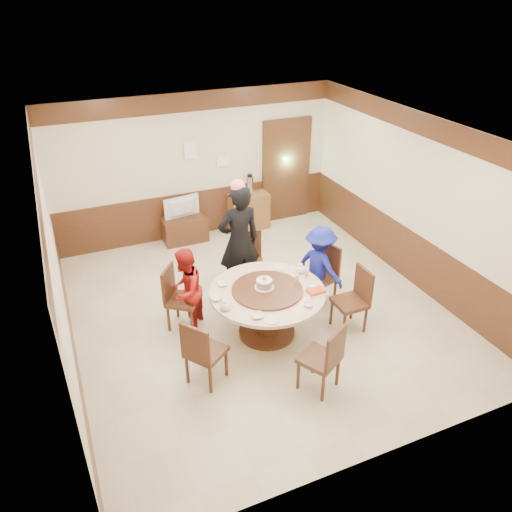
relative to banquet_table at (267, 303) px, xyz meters
name	(u,v)px	position (x,y,z in m)	size (l,w,h in m)	color
room	(259,250)	(0.13, 0.58, 0.55)	(6.00, 6.04, 2.84)	beige
banquet_table	(267,303)	(0.00, 0.00, 0.00)	(1.64, 1.64, 0.78)	#452515
chair_0	(320,285)	(1.13, 0.44, -0.23)	(0.55, 0.54, 0.97)	#452515
chair_1	(250,271)	(0.26, 1.25, -0.23)	(0.55, 0.55, 0.97)	#452515
chair_2	(182,308)	(-1.06, 0.68, -0.23)	(0.62, 0.61, 0.97)	#452515
chair_3	(205,362)	(-1.12, -0.57, -0.23)	(0.62, 0.62, 0.97)	#452515
chair_4	(320,369)	(0.16, -1.26, -0.23)	(0.60, 0.60, 0.97)	#452515
chair_5	(350,311)	(1.18, -0.35, -0.23)	(0.45, 0.44, 0.97)	#452515
person_standing	(239,242)	(0.04, 1.18, 0.41)	(0.69, 0.45, 1.89)	black
person_red	(186,290)	(-1.01, 0.61, 0.12)	(0.63, 0.49, 1.30)	#A01815
person_blue	(320,266)	(1.10, 0.45, 0.12)	(0.85, 0.49, 1.31)	#171E98
birthday_cake	(264,284)	(-0.02, 0.05, 0.31)	(0.28, 0.28, 0.19)	white
teapot_left	(225,306)	(-0.70, -0.19, 0.28)	(0.17, 0.15, 0.13)	white
teapot_right	(300,269)	(0.65, 0.25, 0.28)	(0.17, 0.15, 0.13)	white
bowl_0	(223,284)	(-0.52, 0.38, 0.23)	(0.14, 0.14, 0.04)	white
bowl_1	(308,305)	(0.35, -0.55, 0.24)	(0.13, 0.13, 0.04)	white
bowl_2	(257,316)	(-0.37, -0.51, 0.24)	(0.16, 0.16, 0.04)	white
bowl_3	(312,287)	(0.61, -0.19, 0.24)	(0.14, 0.14, 0.04)	white
bowl_4	(217,298)	(-0.72, 0.08, 0.24)	(0.17, 0.17, 0.04)	white
saucer_near	(270,320)	(-0.25, -0.65, 0.22)	(0.18, 0.18, 0.01)	white
saucer_far	(281,267)	(0.45, 0.50, 0.22)	(0.18, 0.18, 0.01)	white
shrimp_platter	(316,292)	(0.59, -0.33, 0.24)	(0.30, 0.20, 0.06)	white
bottle_0	(297,279)	(0.46, -0.01, 0.30)	(0.06, 0.06, 0.16)	silver
bottle_1	(307,274)	(0.65, 0.07, 0.30)	(0.06, 0.06, 0.16)	silver
tv_stand	(185,229)	(-0.27, 3.32, -0.28)	(0.85, 0.45, 0.50)	#452515
television	(183,208)	(-0.27, 3.32, 0.17)	(0.72, 0.09, 0.41)	gray
side_cabinet	(249,211)	(1.10, 3.35, -0.16)	(0.80, 0.40, 0.75)	brown
thermos	(250,185)	(1.13, 3.35, 0.41)	(0.15, 0.15, 0.38)	silver
notice_left	(191,150)	(0.02, 3.52, 1.22)	(0.25, 0.00, 0.35)	white
notice_right	(224,161)	(0.67, 3.52, 0.92)	(0.30, 0.00, 0.22)	white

